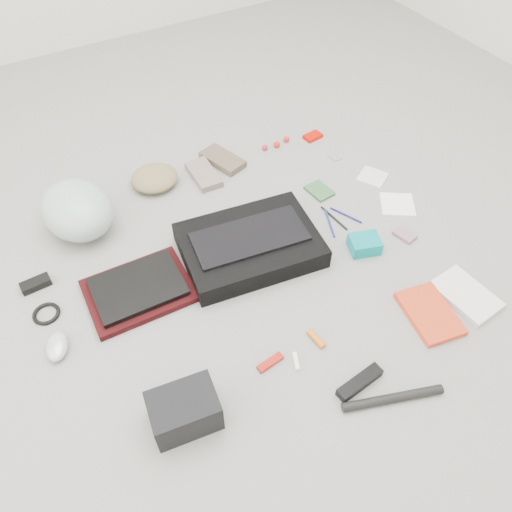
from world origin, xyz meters
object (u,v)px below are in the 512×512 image
messenger_bag (250,245)px  bike_helmet (77,210)px  laptop (138,287)px  book_red (430,313)px  accordion_wallet (364,244)px  camera_bag (184,411)px

messenger_bag → bike_helmet: (-0.51, 0.45, 0.06)m
messenger_bag → laptop: (-0.43, 0.03, -0.01)m
bike_helmet → book_red: bearing=-58.5°
messenger_bag → accordion_wallet: bearing=-19.4°
camera_bag → accordion_wallet: (0.87, 0.28, -0.03)m
messenger_bag → book_red: (0.39, -0.55, -0.03)m
messenger_bag → laptop: messenger_bag is taller
camera_bag → laptop: bearing=92.4°
messenger_bag → camera_bag: (-0.48, -0.48, 0.02)m
messenger_bag → book_red: size_ratio=2.21×
messenger_bag → camera_bag: 0.68m
camera_bag → book_red: camera_bag is taller
laptop → accordion_wallet: size_ratio=2.74×
bike_helmet → camera_bag: bike_helmet is taller
messenger_bag → book_red: messenger_bag is taller
messenger_bag → accordion_wallet: 0.43m
laptop → bike_helmet: 0.43m
messenger_bag → bike_helmet: size_ratio=1.54×
laptop → accordion_wallet: 0.85m
messenger_bag → accordion_wallet: size_ratio=4.48×
laptop → camera_bag: size_ratio=1.58×
messenger_bag → laptop: bearing=-175.7°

